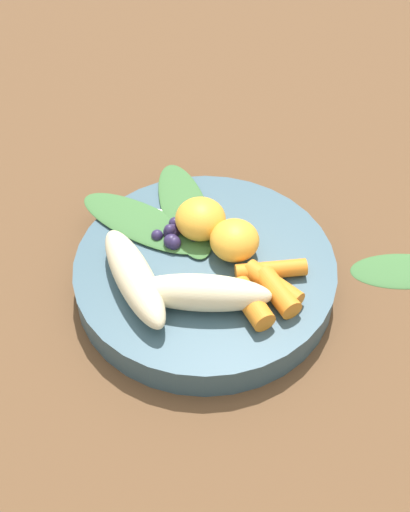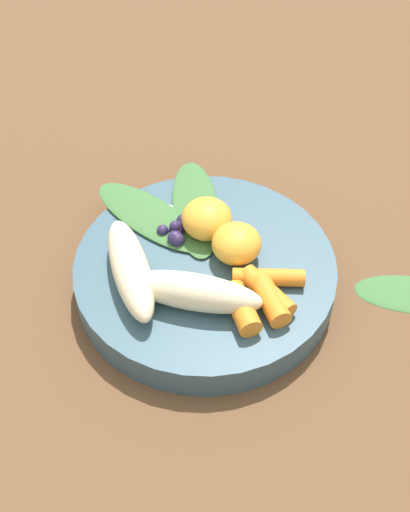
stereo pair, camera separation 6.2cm
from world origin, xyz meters
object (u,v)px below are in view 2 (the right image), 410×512
(banana_peeled_left, at_px, (193,292))
(orange_segment_near, at_px, (207,219))
(banana_peeled_right, at_px, (131,269))
(kale_leaf_stray, at_px, (409,293))
(bowl, at_px, (205,275))

(banana_peeled_left, distance_m, orange_segment_near, 0.09)
(banana_peeled_right, xyz_separation_m, orange_segment_near, (0.09, -0.01, 0.00))
(banana_peeled_left, xyz_separation_m, kale_leaf_stray, (0.16, -0.12, -0.04))
(orange_segment_near, xyz_separation_m, kale_leaf_stray, (0.09, -0.17, -0.05))
(bowl, relative_size, banana_peeled_right, 2.01)
(bowl, distance_m, kale_leaf_stray, 0.19)
(banana_peeled_right, distance_m, kale_leaf_stray, 0.26)
(banana_peeled_left, relative_size, banana_peeled_right, 1.00)
(bowl, bearing_deg, orange_segment_near, 39.84)
(orange_segment_near, relative_size, kale_leaf_stray, 0.47)
(banana_peeled_left, bearing_deg, kale_leaf_stray, 22.29)
(banana_peeled_left, bearing_deg, bowl, 90.15)
(bowl, bearing_deg, banana_peeled_left, -149.78)
(bowl, bearing_deg, kale_leaf_stray, -50.99)
(bowl, distance_m, banana_peeled_left, 0.06)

